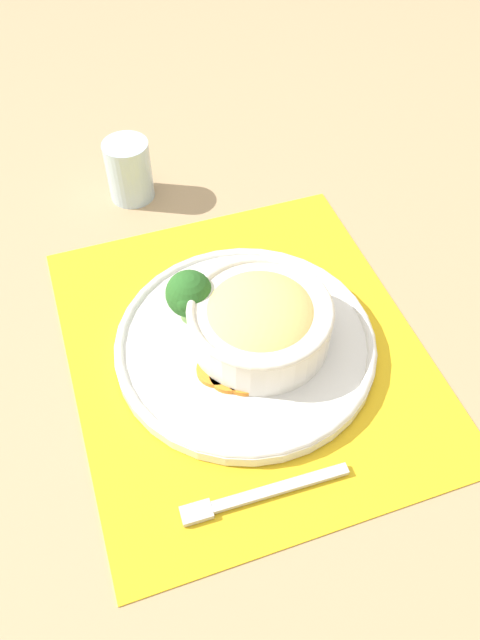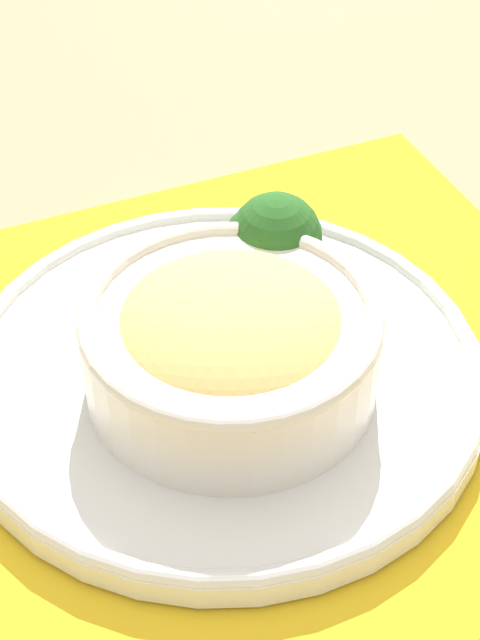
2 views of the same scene
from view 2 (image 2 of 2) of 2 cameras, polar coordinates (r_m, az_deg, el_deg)
ground_plane at (r=0.66m, az=-0.94°, el=-3.67°), size 4.00×4.00×0.00m
placemat at (r=0.66m, az=-0.94°, el=-3.55°), size 0.52×0.46×0.00m
plate at (r=0.65m, az=-0.95°, el=-2.72°), size 0.32×0.32×0.02m
bowl at (r=0.61m, az=-0.57°, el=-1.19°), size 0.17×0.17×0.07m
broccoli_floret at (r=0.67m, az=1.88°, el=4.30°), size 0.06×0.06×0.07m
carrot_slice_near at (r=0.67m, az=-5.04°, el=-0.37°), size 0.05×0.05×0.01m
carrot_slice_middle at (r=0.66m, az=-5.74°, el=-1.30°), size 0.05×0.05×0.01m
carrot_slice_far at (r=0.64m, az=-6.02°, el=-2.35°), size 0.05×0.05×0.01m
carrot_slice_extra at (r=0.63m, az=-5.83°, el=-3.42°), size 0.05×0.05×0.01m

